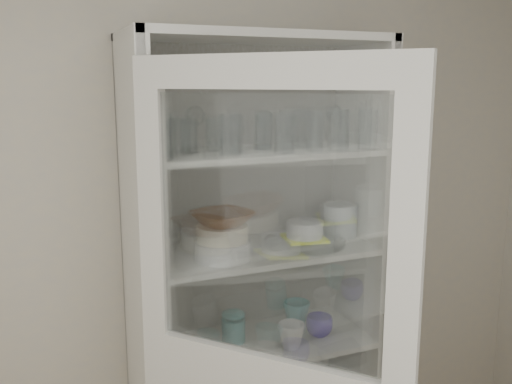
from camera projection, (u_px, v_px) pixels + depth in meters
name	position (u px, v px, depth m)	size (l,w,h in m)	color
wall_back	(192.00, 230.00, 2.42)	(3.60, 0.02, 2.60)	#BCB7AC
pantry_cabinet	(250.00, 317.00, 2.42)	(1.00, 0.45, 2.10)	beige
tumbler_0	(163.00, 139.00, 1.91)	(0.07, 0.07, 0.14)	silver
tumbler_1	(161.00, 136.00, 1.94)	(0.08, 0.08, 0.16)	silver
tumbler_2	(231.00, 134.00, 2.04)	(0.08, 0.08, 0.15)	silver
tumbler_3	(284.00, 133.00, 2.10)	(0.07, 0.07, 0.15)	silver
tumbler_4	(339.00, 130.00, 2.19)	(0.08, 0.08, 0.16)	silver
tumbler_5	(314.00, 131.00, 2.17)	(0.07, 0.07, 0.15)	silver
tumbler_6	(368.00, 129.00, 2.23)	(0.08, 0.08, 0.16)	silver
tumbler_7	(182.00, 135.00, 2.10)	(0.07, 0.07, 0.13)	silver
tumbler_8	(189.00, 136.00, 2.11)	(0.06, 0.06, 0.13)	silver
tumbler_9	(214.00, 135.00, 2.17)	(0.06, 0.06, 0.12)	silver
tumbler_10	(264.00, 131.00, 2.22)	(0.07, 0.07, 0.14)	silver
tumbler_11	(302.00, 128.00, 2.28)	(0.08, 0.08, 0.15)	silver
goblet_0	(152.00, 129.00, 2.12)	(0.08, 0.08, 0.17)	silver
goblet_1	(195.00, 125.00, 2.24)	(0.08, 0.08, 0.18)	silver
goblet_2	(265.00, 126.00, 2.35)	(0.07, 0.07, 0.16)	silver
goblet_3	(334.00, 122.00, 2.46)	(0.08, 0.08, 0.17)	silver
plate_stack_front	(222.00, 250.00, 2.15)	(0.22, 0.22, 0.07)	silver
plate_stack_back	(207.00, 233.00, 2.33)	(0.21, 0.21, 0.10)	silver
cream_bowl	(222.00, 233.00, 2.14)	(0.19, 0.19, 0.06)	silver
terracotta_bowl	(222.00, 218.00, 2.13)	(0.22, 0.22, 0.05)	#5A2F11
glass_platter	(304.00, 242.00, 2.36)	(0.34, 0.34, 0.02)	silver
yellow_trivet	(305.00, 238.00, 2.35)	(0.16, 0.16, 0.01)	#F9FB1B
white_ramekin	(305.00, 229.00, 2.35)	(0.15, 0.15, 0.07)	silver
grey_bowl_stack	(341.00, 220.00, 2.47)	(0.14, 0.14, 0.14)	#ABB3B3
mug_blue	(319.00, 326.00, 2.41)	(0.11, 0.11, 0.09)	#271F95
mug_teal	(297.00, 313.00, 2.52)	(0.12, 0.12, 0.11)	teal
mug_white	(291.00, 336.00, 2.30)	(0.11, 0.11, 0.10)	silver
teal_jar	(234.00, 328.00, 2.36)	(0.10, 0.10, 0.12)	teal
measuring_cups	(184.00, 357.00, 2.20)	(0.09, 0.09, 0.04)	silver
white_canister	(158.00, 343.00, 2.22)	(0.10, 0.10, 0.12)	silver
tumbler_12	(234.00, 134.00, 2.10)	(0.07, 0.07, 0.14)	silver
tumbler_13	(289.00, 129.00, 2.23)	(0.08, 0.08, 0.16)	silver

